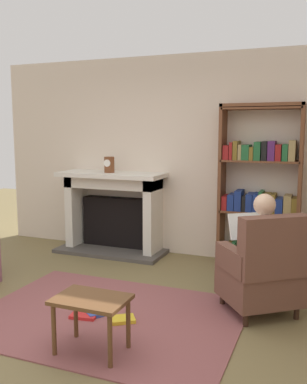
# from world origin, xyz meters

# --- Properties ---
(ground) EXTENTS (14.00, 14.00, 0.00)m
(ground) POSITION_xyz_m (0.00, 0.00, 0.00)
(ground) COLOR brown
(back_wall) EXTENTS (5.60, 0.10, 2.70)m
(back_wall) POSITION_xyz_m (0.00, 2.55, 1.35)
(back_wall) COLOR beige
(back_wall) RESTS_ON ground
(area_rug) EXTENTS (2.40, 1.80, 0.01)m
(area_rug) POSITION_xyz_m (0.00, 0.30, 0.01)
(area_rug) COLOR brown
(area_rug) RESTS_ON ground
(fireplace) EXTENTS (1.52, 0.64, 1.13)m
(fireplace) POSITION_xyz_m (-0.94, 2.30, 0.59)
(fireplace) COLOR #4C4742
(fireplace) RESTS_ON ground
(mantel_clock) EXTENTS (0.14, 0.14, 0.22)m
(mantel_clock) POSITION_xyz_m (-0.95, 2.20, 1.24)
(mantel_clock) COLOR brown
(mantel_clock) RESTS_ON fireplace
(bookshelf) EXTENTS (0.99, 0.32, 2.03)m
(bookshelf) POSITION_xyz_m (1.06, 2.33, 0.96)
(bookshelf) COLOR brown
(bookshelf) RESTS_ON ground
(armchair_reading) EXTENTS (0.89, 0.88, 0.97)m
(armchair_reading) POSITION_xyz_m (1.31, 0.88, 0.42)
(armchair_reading) COLOR #331E14
(armchair_reading) RESTS_ON ground
(seated_reader) EXTENTS (0.56, 0.59, 1.14)m
(seated_reader) POSITION_xyz_m (1.24, 0.98, 0.62)
(seated_reader) COLOR silver
(seated_reader) RESTS_ON ground
(side_table) EXTENTS (0.56, 0.39, 0.44)m
(side_table) POSITION_xyz_m (0.19, -0.30, 0.37)
(side_table) COLOR brown
(side_table) RESTS_ON ground
(scattered_books) EXTENTS (0.63, 0.45, 0.04)m
(scattered_books) POSITION_xyz_m (-0.09, 0.30, 0.03)
(scattered_books) COLOR red
(scattered_books) RESTS_ON area_rug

